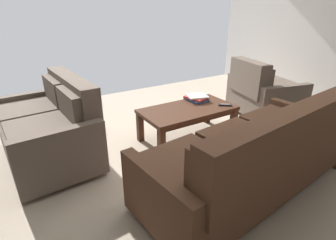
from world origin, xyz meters
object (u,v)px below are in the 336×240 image
Objects in this scene: loveseat_near at (51,127)px; book_stack at (196,98)px; tv_remote at (225,105)px; coffee_table at (188,113)px; sofa_main at (254,156)px; armchair_side at (262,92)px.

loveseat_near reaches higher than book_stack.
loveseat_near is 2.03m from tv_remote.
loveseat_near is 1.24× the size of coffee_table.
coffee_table is at bearing 164.76° from loveseat_near.
sofa_main is 1.16m from coffee_table.
tv_remote is at bearing 158.21° from coffee_table.
loveseat_near is at bearing -15.24° from coffee_table.
book_stack is (1.17, -0.11, 0.09)m from armchair_side.
loveseat_near is 1.78m from book_stack.
book_stack is at bearing 172.40° from loveseat_near.
coffee_table is 1.06× the size of armchair_side.
book_stack is 2.04× the size of tv_remote.
loveseat_near reaches higher than armchair_side.
armchair_side reaches higher than tv_remote.
armchair_side is at bearing -142.18° from sofa_main.
coffee_table is at bearing 2.52° from armchair_side.
sofa_main reaches higher than armchair_side.
tv_remote is at bearing 13.53° from armchair_side.
loveseat_near is at bearing -48.59° from sofa_main.
armchair_side is (-2.94, 0.35, -0.02)m from loveseat_near.
coffee_table is (-0.13, -1.15, -0.02)m from sofa_main.
armchair_side reaches higher than coffee_table.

